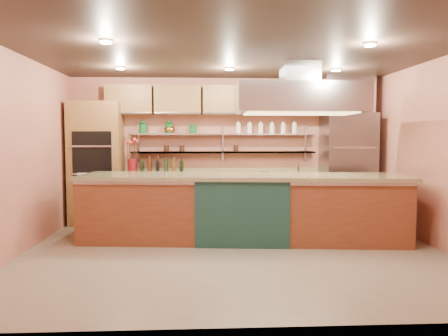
{
  "coord_description": "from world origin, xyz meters",
  "views": [
    {
      "loc": [
        -0.47,
        -6.14,
        1.64
      ],
      "look_at": [
        -0.1,
        1.0,
        1.14
      ],
      "focal_mm": 35.0,
      "sensor_mm": 36.0,
      "label": 1
    }
  ],
  "objects": [
    {
      "name": "ceiling_downlights",
      "position": [
        0.0,
        0.2,
        2.77
      ],
      "size": [
        4.0,
        2.8,
        0.02
      ],
      "primitive_type": "cube",
      "color": "#FFE5A5",
      "rests_on": "ceiling"
    },
    {
      "name": "oven_stack",
      "position": [
        -2.45,
        2.18,
        1.15
      ],
      "size": [
        0.95,
        0.64,
        2.3
      ],
      "primitive_type": "cube",
      "color": "brown",
      "rests_on": "floor"
    },
    {
      "name": "bar_faucet",
      "position": [
        1.41,
        2.25,
        1.05
      ],
      "size": [
        0.04,
        0.04,
        0.24
      ],
      "primitive_type": "cylinder",
      "rotation": [
        0.0,
        0.0,
        -0.17
      ],
      "color": "white",
      "rests_on": "back_counter"
    },
    {
      "name": "island",
      "position": [
        0.18,
        0.73,
        0.53
      ],
      "size": [
        5.12,
        1.58,
        1.05
      ],
      "primitive_type": "cube",
      "rotation": [
        0.0,
        0.0,
        -0.1
      ],
      "color": "brown",
      "rests_on": "floor"
    },
    {
      "name": "flower_vase",
      "position": [
        -1.78,
        2.15,
        1.08
      ],
      "size": [
        0.22,
        0.22,
        0.3
      ],
      "primitive_type": "cylinder",
      "rotation": [
        0.0,
        0.0,
        -0.31
      ],
      "color": "maroon",
      "rests_on": "back_counter"
    },
    {
      "name": "floor",
      "position": [
        0.0,
        0.0,
        -0.01
      ],
      "size": [
        6.0,
        5.0,
        0.02
      ],
      "primitive_type": "cube",
      "color": "gray",
      "rests_on": "ground"
    },
    {
      "name": "kitchen_scale",
      "position": [
        0.73,
        2.15,
        0.98
      ],
      "size": [
        0.18,
        0.14,
        0.1
      ],
      "primitive_type": "cube",
      "rotation": [
        0.0,
        0.0,
        -0.07
      ],
      "color": "white",
      "rests_on": "back_counter"
    },
    {
      "name": "wall_front",
      "position": [
        0.0,
        -2.5,
        1.4
      ],
      "size": [
        6.0,
        0.04,
        2.8
      ],
      "primitive_type": "cube",
      "color": "#B66C56",
      "rests_on": "floor"
    },
    {
      "name": "oil_bottle_cluster",
      "position": [
        -1.22,
        2.15,
        1.07
      ],
      "size": [
        0.89,
        0.31,
        0.28
      ],
      "primitive_type": "cube",
      "rotation": [
        0.0,
        0.0,
        -0.07
      ],
      "color": "black",
      "rests_on": "back_counter"
    },
    {
      "name": "wall_right",
      "position": [
        3.0,
        0.0,
        1.4
      ],
      "size": [
        0.04,
        5.0,
        2.8
      ],
      "primitive_type": "cube",
      "color": "#B66C56",
      "rests_on": "floor"
    },
    {
      "name": "upper_cabinets",
      "position": [
        0.0,
        2.32,
        2.35
      ],
      "size": [
        4.6,
        0.36,
        0.55
      ],
      "primitive_type": "cube",
      "color": "brown",
      "rests_on": "wall_back"
    },
    {
      "name": "wall_shelf_upper",
      "position": [
        -0.05,
        2.37,
        1.7
      ],
      "size": [
        3.6,
        0.26,
        0.03
      ],
      "primitive_type": "cube",
      "color": "#ACAEB3",
      "rests_on": "wall_back"
    },
    {
      "name": "green_canister",
      "position": [
        -0.64,
        2.37,
        1.8
      ],
      "size": [
        0.18,
        0.18,
        0.17
      ],
      "primitive_type": "cylinder",
      "rotation": [
        0.0,
        0.0,
        -0.34
      ],
      "color": "#114F1E",
      "rests_on": "wall_shelf_upper"
    },
    {
      "name": "refrigerator",
      "position": [
        2.35,
        2.14,
        1.05
      ],
      "size": [
        0.95,
        0.72,
        2.1
      ],
      "primitive_type": "cube",
      "color": "slate",
      "rests_on": "floor"
    },
    {
      "name": "range_hood",
      "position": [
        1.08,
        0.73,
        2.25
      ],
      "size": [
        2.0,
        1.0,
        0.45
      ],
      "primitive_type": "cube",
      "color": "#ACAEB3",
      "rests_on": "ceiling"
    },
    {
      "name": "ceiling",
      "position": [
        0.0,
        0.0,
        2.8
      ],
      "size": [
        6.0,
        5.0,
        0.02
      ],
      "primitive_type": "cube",
      "color": "black",
      "rests_on": "wall_back"
    },
    {
      "name": "copper_kettle",
      "position": [
        -1.08,
        2.37,
        1.79
      ],
      "size": [
        0.22,
        0.22,
        0.15
      ],
      "primitive_type": "ellipsoid",
      "rotation": [
        0.0,
        0.0,
        -0.21
      ],
      "color": "#AF6D28",
      "rests_on": "wall_shelf_upper"
    },
    {
      "name": "back_counter",
      "position": [
        -0.05,
        2.2,
        0.47
      ],
      "size": [
        3.84,
        0.64,
        0.93
      ],
      "primitive_type": "cube",
      "color": "tan",
      "rests_on": "floor"
    },
    {
      "name": "wall_left",
      "position": [
        -3.0,
        0.0,
        1.4
      ],
      "size": [
        0.04,
        5.0,
        2.8
      ],
      "primitive_type": "cube",
      "color": "#B66C56",
      "rests_on": "floor"
    },
    {
      "name": "wall_back",
      "position": [
        0.0,
        2.5,
        1.4
      ],
      "size": [
        6.0,
        0.04,
        2.8
      ],
      "primitive_type": "cube",
      "color": "#B66C56",
      "rests_on": "floor"
    },
    {
      "name": "wall_shelf_lower",
      "position": [
        -0.05,
        2.37,
        1.35
      ],
      "size": [
        3.6,
        0.26,
        0.03
      ],
      "primitive_type": "cube",
      "color": "#ACAEB3",
      "rests_on": "wall_back"
    }
  ]
}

